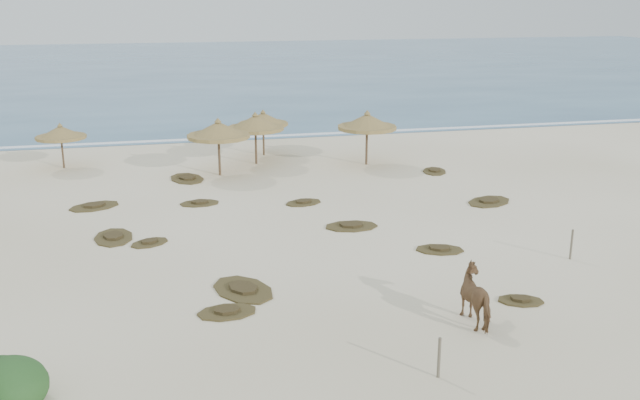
{
  "coord_description": "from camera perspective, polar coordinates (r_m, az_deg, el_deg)",
  "views": [
    {
      "loc": [
        -4.27,
        -21.56,
        9.44
      ],
      "look_at": [
        1.9,
        5.0,
        1.5
      ],
      "focal_mm": 40.0,
      "sensor_mm": 36.0,
      "label": 1
    }
  ],
  "objects": [
    {
      "name": "palapa_1",
      "position": [
        42.09,
        -20.04,
        5.06
      ],
      "size": [
        3.01,
        3.01,
        2.57
      ],
      "rotation": [
        0.0,
        0.0,
        -0.1
      ],
      "color": "brown",
      "rests_on": "ground"
    },
    {
      "name": "scrub_7",
      "position": [
        33.22,
        -1.34,
        -0.18
      ],
      "size": [
        2.03,
        1.61,
        0.16
      ],
      "rotation": [
        0.0,
        0.0,
        0.29
      ],
      "color": "#504223",
      "rests_on": "ground"
    },
    {
      "name": "fence_post_far",
      "position": [
        27.73,
        19.47,
        -3.37
      ],
      "size": [
        0.1,
        0.1,
        1.15
      ],
      "primitive_type": "cylinder",
      "rotation": [
        0.0,
        0.0,
        -0.23
      ],
      "color": "#655E4C",
      "rests_on": "ground"
    },
    {
      "name": "scrub_9",
      "position": [
        23.79,
        -6.17,
        -7.11
      ],
      "size": [
        2.62,
        3.11,
        0.16
      ],
      "rotation": [
        0.0,
        0.0,
        1.97
      ],
      "color": "#504223",
      "rests_on": "ground"
    },
    {
      "name": "fence_post_near",
      "position": [
        18.72,
        9.5,
        -12.33
      ],
      "size": [
        0.09,
        0.09,
        1.11
      ],
      "primitive_type": "cylinder",
      "rotation": [
        0.0,
        0.0,
        0.06
      ],
      "color": "#655E4C",
      "rests_on": "ground"
    },
    {
      "name": "scrub_12",
      "position": [
        23.72,
        15.75,
        -7.72
      ],
      "size": [
        1.69,
        1.37,
        0.16
      ],
      "rotation": [
        0.0,
        0.0,
        2.82
      ],
      "color": "#504223",
      "rests_on": "ground"
    },
    {
      "name": "ground",
      "position": [
        23.92,
        -1.73,
        -7.01
      ],
      "size": [
        160.0,
        160.0,
        0.0
      ],
      "primitive_type": "plane",
      "color": "#FBEDCE",
      "rests_on": "ground"
    },
    {
      "name": "scrub_13",
      "position": [
        33.59,
        -9.61,
        -0.23
      ],
      "size": [
        1.89,
        1.28,
        0.16
      ],
      "rotation": [
        0.0,
        0.0,
        0.05
      ],
      "color": "#504223",
      "rests_on": "ground"
    },
    {
      "name": "scrub_6",
      "position": [
        34.23,
        -17.61,
        -0.46
      ],
      "size": [
        2.72,
        2.32,
        0.16
      ],
      "rotation": [
        0.0,
        0.0,
        0.42
      ],
      "color": "#504223",
      "rests_on": "ground"
    },
    {
      "name": "scrub_1",
      "position": [
        29.7,
        -16.19,
        -2.86
      ],
      "size": [
        1.61,
        2.4,
        0.16
      ],
      "rotation": [
        0.0,
        0.0,
        1.61
      ],
      "color": "#504223",
      "rests_on": "ground"
    },
    {
      "name": "palapa_2",
      "position": [
        38.27,
        -8.14,
        5.51
      ],
      "size": [
        3.58,
        3.58,
        3.12
      ],
      "rotation": [
        0.0,
        0.0,
        0.08
      ],
      "color": "brown",
      "rests_on": "ground"
    },
    {
      "name": "horse",
      "position": [
        21.69,
        12.62,
        -7.58
      ],
      "size": [
        1.0,
        2.0,
        1.65
      ],
      "primitive_type": "imported",
      "rotation": [
        0.0,
        0.0,
        3.2
      ],
      "color": "brown",
      "rests_on": "ground"
    },
    {
      "name": "palapa_4",
      "position": [
        42.94,
        -4.57,
        6.42
      ],
      "size": [
        3.04,
        3.04,
        2.78
      ],
      "rotation": [
        0.0,
        0.0,
        0.03
      ],
      "color": "brown",
      "rests_on": "ground"
    },
    {
      "name": "ocean",
      "position": [
        97.12,
        -10.66,
        10.39
      ],
      "size": [
        200.0,
        100.0,
        0.01
      ],
      "primitive_type": "cube",
      "color": "navy",
      "rests_on": "ground"
    },
    {
      "name": "scrub_11",
      "position": [
        22.26,
        -7.45,
        -8.85
      ],
      "size": [
        1.93,
        1.32,
        0.16
      ],
      "rotation": [
        0.0,
        0.0,
        0.06
      ],
      "color": "#504223",
      "rests_on": "ground"
    },
    {
      "name": "palapa_3",
      "position": [
        40.66,
        -5.2,
        6.11
      ],
      "size": [
        3.31,
        3.31,
        3.01
      ],
      "rotation": [
        0.0,
        0.0,
        -0.03
      ],
      "color": "brown",
      "rests_on": "ground"
    },
    {
      "name": "scrub_5",
      "position": [
        34.3,
        13.37,
        -0.1
      ],
      "size": [
        2.92,
        2.59,
        0.16
      ],
      "rotation": [
        0.0,
        0.0,
        0.51
      ],
      "color": "#504223",
      "rests_on": "ground"
    },
    {
      "name": "foam_line",
      "position": [
        48.68,
        -7.81,
        4.91
      ],
      "size": [
        70.0,
        0.6,
        0.01
      ],
      "primitive_type": "cube",
      "color": "white",
      "rests_on": "ground"
    },
    {
      "name": "scrub_10",
      "position": [
        39.59,
        9.14,
        2.31
      ],
      "size": [
        1.84,
        2.25,
        0.16
      ],
      "rotation": [
        0.0,
        0.0,
        1.22
      ],
      "color": "#504223",
      "rests_on": "ground"
    },
    {
      "name": "scrub_4",
      "position": [
        27.57,
        9.55,
        -3.9
      ],
      "size": [
        2.11,
        1.67,
        0.16
      ],
      "rotation": [
        0.0,
        0.0,
        2.85
      ],
      "color": "#504223",
      "rests_on": "ground"
    },
    {
      "name": "scrub_2",
      "position": [
        28.7,
        -13.48,
        -3.32
      ],
      "size": [
        1.85,
        1.66,
        0.16
      ],
      "rotation": [
        0.0,
        0.0,
        0.53
      ],
      "color": "#504223",
      "rests_on": "ground"
    },
    {
      "name": "scrub_14",
      "position": [
        38.18,
        -10.6,
        1.72
      ],
      "size": [
        2.22,
        2.88,
        0.16
      ],
      "rotation": [
        0.0,
        0.0,
        1.81
      ],
      "color": "#504223",
      "rests_on": "ground"
    },
    {
      "name": "palapa_5",
      "position": [
        40.43,
        3.79,
        6.22
      ],
      "size": [
        4.04,
        4.04,
        3.13
      ],
      "rotation": [
        0.0,
        0.0,
        0.24
      ],
      "color": "brown",
      "rests_on": "ground"
    },
    {
      "name": "scrub_3",
      "position": [
        29.9,
        2.51,
        -2.08
      ],
      "size": [
        2.34,
        1.59,
        0.16
      ],
      "rotation": [
        0.0,
        0.0,
        3.09
      ],
      "color": "#504223",
      "rests_on": "ground"
    }
  ]
}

